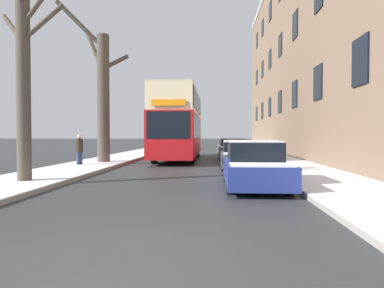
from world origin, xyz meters
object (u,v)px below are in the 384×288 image
object	(u,v)px
parked_car_1	(240,156)
parked_car_0	(254,166)
bare_tree_left_0	(24,67)
parked_car_3	(229,147)
double_decker_bus	(179,122)
bare_tree_left_1	(102,93)
parked_car_2	(233,150)
pedestrian_left_sidewalk	(79,149)

from	to	relation	value
parked_car_1	parked_car_0	bearing A→B (deg)	-90.00
bare_tree_left_0	parked_car_3	bearing A→B (deg)	67.88
double_decker_bus	parked_car_1	world-z (taller)	double_decker_bus
bare_tree_left_1	parked_car_2	bearing A→B (deg)	27.87
parked_car_1	double_decker_bus	bearing A→B (deg)	122.13
parked_car_0	parked_car_2	distance (m)	12.11
bare_tree_left_1	bare_tree_left_0	bearing A→B (deg)	-89.49
parked_car_1	parked_car_2	xyz separation A→B (m)	(-0.00, 6.10, 0.04)
bare_tree_left_1	parked_car_0	distance (m)	11.62
bare_tree_left_0	parked_car_2	bearing A→B (deg)	58.12
bare_tree_left_1	parked_car_2	distance (m)	9.29
bare_tree_left_0	parked_car_2	size ratio (longest dim) A/B	1.65
parked_car_3	pedestrian_left_sidewalk	distance (m)	14.92
double_decker_bus	parked_car_2	bearing A→B (deg)	4.16
parked_car_0	parked_car_3	distance (m)	18.56
double_decker_bus	parked_car_2	distance (m)	4.13
double_decker_bus	parked_car_1	size ratio (longest dim) A/B	2.69
bare_tree_left_1	double_decker_bus	xyz separation A→B (m)	(3.99, 3.78, -1.48)
double_decker_bus	parked_car_0	world-z (taller)	double_decker_bus
bare_tree_left_0	parked_car_1	bearing A→B (deg)	38.77
double_decker_bus	bare_tree_left_1	bearing A→B (deg)	-136.55
parked_car_2	parked_car_3	distance (m)	6.46
parked_car_0	pedestrian_left_sidewalk	xyz separation A→B (m)	(-8.22, 6.12, 0.25)
bare_tree_left_1	parked_car_1	xyz separation A→B (m)	(7.65, -2.05, -3.42)
bare_tree_left_1	parked_car_0	size ratio (longest dim) A/B	2.07
bare_tree_left_0	parked_car_1	world-z (taller)	bare_tree_left_0
bare_tree_left_0	parked_car_1	xyz separation A→B (m)	(7.58, 6.09, -3.27)
double_decker_bus	pedestrian_left_sidewalk	size ratio (longest dim) A/B	6.23
parked_car_1	parked_car_3	xyz separation A→B (m)	(-0.00, 12.55, -0.01)
bare_tree_left_1	parked_car_2	size ratio (longest dim) A/B	2.02
double_decker_bus	parked_car_2	world-z (taller)	double_decker_bus
bare_tree_left_0	parked_car_2	world-z (taller)	bare_tree_left_0
parked_car_2	parked_car_3	bearing A→B (deg)	90.00
bare_tree_left_1	pedestrian_left_sidewalk	distance (m)	3.73
bare_tree_left_0	bare_tree_left_1	bearing A→B (deg)	90.51
bare_tree_left_1	parked_car_3	bearing A→B (deg)	53.92
double_decker_bus	parked_car_0	size ratio (longest dim) A/B	2.41
bare_tree_left_1	pedestrian_left_sidewalk	world-z (taller)	bare_tree_left_1
double_decker_bus	parked_car_2	xyz separation A→B (m)	(3.66, 0.27, -1.90)
parked_car_2	bare_tree_left_1	bearing A→B (deg)	-152.13
parked_car_1	parked_car_2	bearing A→B (deg)	90.00
pedestrian_left_sidewalk	parked_car_0	bearing A→B (deg)	-104.28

